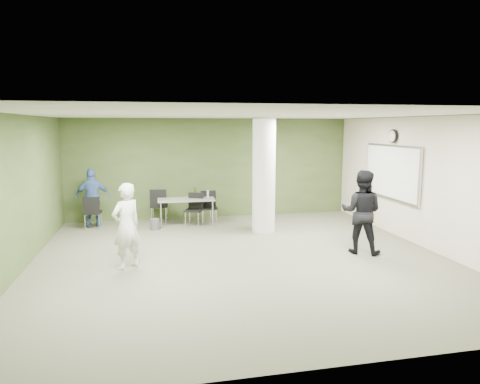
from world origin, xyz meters
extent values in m
plane|color=#515241|center=(0.00, 0.00, 0.00)|extent=(8.00, 8.00, 0.00)
plane|color=white|center=(0.00, 0.00, 2.80)|extent=(8.00, 8.00, 0.00)
cube|color=#3D4F25|center=(0.00, 4.00, 1.40)|extent=(8.00, 2.80, 0.02)
cube|color=#3D4F25|center=(-4.00, 0.00, 1.40)|extent=(0.02, 8.00, 2.80)
cube|color=beige|center=(4.00, 0.00, 1.40)|extent=(0.02, 8.00, 2.80)
cylinder|color=silver|center=(1.00, 2.00, 1.40)|extent=(0.56, 0.56, 2.80)
cube|color=silver|center=(3.93, 1.20, 1.50)|extent=(0.04, 2.30, 1.30)
cube|color=white|center=(3.91, 1.20, 1.50)|extent=(0.02, 2.20, 1.20)
cylinder|color=black|center=(3.93, 1.20, 2.35)|extent=(0.05, 0.32, 0.32)
cylinder|color=white|center=(3.90, 1.20, 2.35)|extent=(0.02, 0.26, 0.26)
cube|color=gray|center=(-0.80, 3.11, 0.68)|extent=(1.48, 0.67, 0.04)
cylinder|color=silver|center=(-1.47, 2.86, 0.33)|extent=(0.04, 0.04, 0.66)
cylinder|color=silver|center=(-0.15, 2.84, 0.33)|extent=(0.04, 0.04, 0.66)
cylinder|color=silver|center=(-1.46, 3.38, 0.33)|extent=(0.04, 0.04, 0.66)
cylinder|color=silver|center=(-0.14, 3.36, 0.33)|extent=(0.04, 0.04, 0.66)
cylinder|color=#204115|center=(-0.54, 3.36, 0.82)|extent=(0.07, 0.07, 0.25)
cylinder|color=#B2B2B7|center=(-0.20, 3.31, 0.79)|extent=(0.06, 0.06, 0.18)
cylinder|color=#4C4C4C|center=(-1.63, 2.74, 0.14)|extent=(0.24, 0.24, 0.27)
cube|color=black|center=(-3.17, 3.22, 0.41)|extent=(0.43, 0.43, 0.05)
cube|color=black|center=(-3.18, 3.03, 0.63)|extent=(0.40, 0.05, 0.41)
cylinder|color=silver|center=(-2.99, 3.39, 0.19)|extent=(0.02, 0.02, 0.39)
cylinder|color=silver|center=(-3.34, 3.40, 0.19)|extent=(0.02, 0.02, 0.39)
cylinder|color=silver|center=(-3.00, 3.04, 0.19)|extent=(0.02, 0.02, 0.39)
cylinder|color=silver|center=(-3.35, 3.05, 0.19)|extent=(0.02, 0.02, 0.39)
cube|color=black|center=(-1.50, 3.65, 0.45)|extent=(0.51, 0.51, 0.05)
cube|color=black|center=(-1.52, 3.44, 0.69)|extent=(0.44, 0.09, 0.45)
cylinder|color=silver|center=(-1.29, 3.81, 0.21)|extent=(0.02, 0.02, 0.43)
cylinder|color=silver|center=(-1.66, 3.86, 0.21)|extent=(0.02, 0.02, 0.43)
cylinder|color=silver|center=(-1.33, 3.44, 0.21)|extent=(0.02, 0.02, 0.43)
cylinder|color=silver|center=(-1.71, 3.49, 0.21)|extent=(0.02, 0.02, 0.43)
cube|color=black|center=(-0.63, 2.95, 0.41)|extent=(0.56, 0.56, 0.05)
cube|color=black|center=(-0.55, 3.13, 0.64)|extent=(0.39, 0.20, 0.41)
cylinder|color=silver|center=(-0.86, 2.86, 0.20)|extent=(0.02, 0.02, 0.40)
cylinder|color=silver|center=(-0.54, 2.72, 0.20)|extent=(0.02, 0.02, 0.40)
cylinder|color=silver|center=(-0.72, 3.18, 0.20)|extent=(0.02, 0.02, 0.40)
cylinder|color=silver|center=(-0.40, 3.04, 0.20)|extent=(0.02, 0.02, 0.40)
cube|color=black|center=(-0.20, 3.15, 0.42)|extent=(0.45, 0.45, 0.05)
cube|color=black|center=(-0.19, 3.35, 0.65)|extent=(0.41, 0.06, 0.42)
cylinder|color=silver|center=(-0.39, 2.98, 0.20)|extent=(0.02, 0.02, 0.40)
cylinder|color=silver|center=(-0.03, 2.96, 0.20)|extent=(0.02, 0.02, 0.40)
cylinder|color=silver|center=(-0.37, 3.34, 0.20)|extent=(0.02, 0.02, 0.40)
cylinder|color=silver|center=(-0.01, 3.32, 0.20)|extent=(0.02, 0.02, 0.40)
imported|color=white|center=(-2.15, -0.17, 0.79)|extent=(0.69, 0.65, 1.58)
imported|color=black|center=(2.49, -0.14, 0.86)|extent=(1.05, 1.00, 1.71)
imported|color=#4363A7|center=(-3.17, 3.40, 0.76)|extent=(0.93, 0.49, 1.52)
camera|label=1|loc=(-1.69, -7.98, 2.59)|focal=32.00mm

